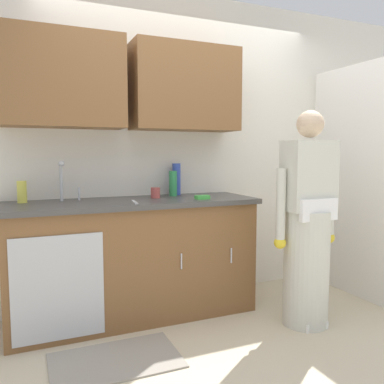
{
  "coord_description": "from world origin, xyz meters",
  "views": [
    {
      "loc": [
        -1.34,
        -2.33,
        1.31
      ],
      "look_at": [
        -0.11,
        0.55,
        1.0
      ],
      "focal_mm": 37.13,
      "sensor_mm": 36.0,
      "label": 1
    }
  ],
  "objects_px": {
    "person_at_sink": "(307,235)",
    "bottle_water_tall": "(22,192)",
    "bottle_soap": "(173,184)",
    "sponge": "(202,197)",
    "knife_on_counter": "(135,202)",
    "sink": "(69,205)",
    "cup_by_sink": "(155,193)",
    "bottle_cleaner_spray": "(176,179)"
  },
  "relations": [
    {
      "from": "cup_by_sink",
      "to": "knife_on_counter",
      "type": "relative_size",
      "value": 0.36
    },
    {
      "from": "sink",
      "to": "bottle_cleaner_spray",
      "type": "xyz_separation_m",
      "value": [
        0.93,
        0.22,
        0.15
      ]
    },
    {
      "from": "sponge",
      "to": "cup_by_sink",
      "type": "bearing_deg",
      "value": 144.99
    },
    {
      "from": "bottle_water_tall",
      "to": "bottle_soap",
      "type": "bearing_deg",
      "value": 0.08
    },
    {
      "from": "person_at_sink",
      "to": "sink",
      "type": "bearing_deg",
      "value": 157.73
    },
    {
      "from": "person_at_sink",
      "to": "bottle_water_tall",
      "type": "bearing_deg",
      "value": 157.41
    },
    {
      "from": "bottle_soap",
      "to": "sponge",
      "type": "relative_size",
      "value": 1.96
    },
    {
      "from": "bottle_water_tall",
      "to": "sink",
      "type": "bearing_deg",
      "value": -24.25
    },
    {
      "from": "person_at_sink",
      "to": "knife_on_counter",
      "type": "xyz_separation_m",
      "value": [
        -1.19,
        0.52,
        0.25
      ]
    },
    {
      "from": "bottle_cleaner_spray",
      "to": "sponge",
      "type": "bearing_deg",
      "value": -78.56
    },
    {
      "from": "bottle_water_tall",
      "to": "cup_by_sink",
      "type": "relative_size",
      "value": 1.9
    },
    {
      "from": "sink",
      "to": "bottle_cleaner_spray",
      "type": "relative_size",
      "value": 1.8
    },
    {
      "from": "bottle_water_tall",
      "to": "bottle_soap",
      "type": "xyz_separation_m",
      "value": [
        1.19,
        0.0,
        0.03
      ]
    },
    {
      "from": "sponge",
      "to": "knife_on_counter",
      "type": "bearing_deg",
      "value": 179.53
    },
    {
      "from": "person_at_sink",
      "to": "knife_on_counter",
      "type": "distance_m",
      "value": 1.32
    },
    {
      "from": "bottle_cleaner_spray",
      "to": "sink",
      "type": "bearing_deg",
      "value": -167.02
    },
    {
      "from": "sink",
      "to": "bottle_cleaner_spray",
      "type": "height_order",
      "value": "sink"
    },
    {
      "from": "cup_by_sink",
      "to": "bottle_cleaner_spray",
      "type": "bearing_deg",
      "value": 32.19
    },
    {
      "from": "bottle_cleaner_spray",
      "to": "bottle_water_tall",
      "type": "bearing_deg",
      "value": -176.72
    },
    {
      "from": "person_at_sink",
      "to": "bottle_water_tall",
      "type": "relative_size",
      "value": 9.91
    },
    {
      "from": "sink",
      "to": "bottle_soap",
      "type": "bearing_deg",
      "value": 9.42
    },
    {
      "from": "bottle_cleaner_spray",
      "to": "cup_by_sink",
      "type": "xyz_separation_m",
      "value": [
        -0.24,
        -0.15,
        -0.1
      ]
    },
    {
      "from": "sink",
      "to": "cup_by_sink",
      "type": "distance_m",
      "value": 0.69
    },
    {
      "from": "sink",
      "to": "bottle_water_tall",
      "type": "height_order",
      "value": "sink"
    },
    {
      "from": "bottle_cleaner_spray",
      "to": "cup_by_sink",
      "type": "height_order",
      "value": "bottle_cleaner_spray"
    },
    {
      "from": "bottle_soap",
      "to": "knife_on_counter",
      "type": "xyz_separation_m",
      "value": [
        -0.42,
        -0.3,
        -0.1
      ]
    },
    {
      "from": "sink",
      "to": "cup_by_sink",
      "type": "height_order",
      "value": "sink"
    },
    {
      "from": "bottle_water_tall",
      "to": "bottle_cleaner_spray",
      "type": "relative_size",
      "value": 0.59
    },
    {
      "from": "cup_by_sink",
      "to": "sponge",
      "type": "height_order",
      "value": "cup_by_sink"
    },
    {
      "from": "sponge",
      "to": "bottle_soap",
      "type": "bearing_deg",
      "value": 113.65
    },
    {
      "from": "sink",
      "to": "cup_by_sink",
      "type": "relative_size",
      "value": 5.81
    },
    {
      "from": "sink",
      "to": "person_at_sink",
      "type": "bearing_deg",
      "value": -22.27
    },
    {
      "from": "bottle_cleaner_spray",
      "to": "bottle_soap",
      "type": "relative_size",
      "value": 1.29
    },
    {
      "from": "person_at_sink",
      "to": "bottle_water_tall",
      "type": "xyz_separation_m",
      "value": [
        -1.97,
        0.82,
        0.33
      ]
    },
    {
      "from": "knife_on_counter",
      "to": "bottle_water_tall",
      "type": "bearing_deg",
      "value": -103.44
    },
    {
      "from": "sink",
      "to": "bottle_water_tall",
      "type": "bearing_deg",
      "value": 155.75
    },
    {
      "from": "bottle_soap",
      "to": "cup_by_sink",
      "type": "xyz_separation_m",
      "value": [
        -0.19,
        -0.08,
        -0.06
      ]
    },
    {
      "from": "sink",
      "to": "bottle_soap",
      "type": "relative_size",
      "value": 2.32
    },
    {
      "from": "sink",
      "to": "knife_on_counter",
      "type": "xyz_separation_m",
      "value": [
        0.46,
        -0.16,
        0.02
      ]
    },
    {
      "from": "bottle_water_tall",
      "to": "knife_on_counter",
      "type": "bearing_deg",
      "value": -21.35
    },
    {
      "from": "bottle_cleaner_spray",
      "to": "bottle_soap",
      "type": "xyz_separation_m",
      "value": [
        -0.06,
        -0.07,
        -0.03
      ]
    },
    {
      "from": "person_at_sink",
      "to": "cup_by_sink",
      "type": "height_order",
      "value": "person_at_sink"
    }
  ]
}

